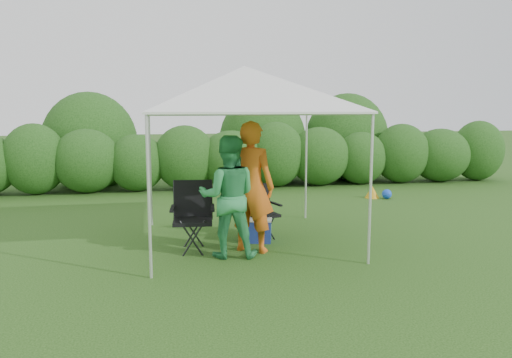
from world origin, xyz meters
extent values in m
plane|color=#315C1D|center=(0.00, 0.00, 0.00)|extent=(70.00, 70.00, 0.00)
ellipsoid|color=#28591B|center=(-4.38, 6.00, 0.90)|extent=(1.57, 1.34, 1.80)
cylinder|color=#382616|center=(-4.38, 6.00, 0.15)|extent=(0.12, 0.12, 0.30)
ellipsoid|color=#28591B|center=(-3.13, 6.00, 0.82)|extent=(1.72, 1.47, 1.65)
cylinder|color=#382616|center=(-3.13, 6.00, 0.15)|extent=(0.12, 0.12, 0.30)
ellipsoid|color=#28591B|center=(-1.88, 6.00, 0.75)|extent=(1.50, 1.28, 1.50)
cylinder|color=#382616|center=(-1.88, 6.00, 0.15)|extent=(0.12, 0.12, 0.30)
ellipsoid|color=#28591B|center=(-0.63, 6.00, 0.86)|extent=(1.65, 1.40, 1.73)
cylinder|color=#382616|center=(-0.63, 6.00, 0.15)|extent=(0.12, 0.12, 0.30)
ellipsoid|color=#28591B|center=(0.63, 6.00, 0.79)|extent=(1.80, 1.53, 1.57)
cylinder|color=#382616|center=(0.63, 6.00, 0.15)|extent=(0.12, 0.12, 0.30)
ellipsoid|color=#28591B|center=(1.88, 6.00, 0.90)|extent=(1.58, 1.34, 1.80)
cylinder|color=#382616|center=(1.88, 6.00, 0.15)|extent=(0.12, 0.12, 0.30)
ellipsoid|color=#28591B|center=(3.13, 6.00, 0.82)|extent=(1.72, 1.47, 1.65)
cylinder|color=#382616|center=(3.13, 6.00, 0.15)|extent=(0.12, 0.12, 0.30)
ellipsoid|color=#28591B|center=(4.38, 6.00, 0.75)|extent=(1.50, 1.28, 1.50)
cylinder|color=#382616|center=(4.38, 6.00, 0.15)|extent=(0.12, 0.12, 0.30)
ellipsoid|color=#28591B|center=(5.63, 6.00, 0.86)|extent=(1.65, 1.40, 1.73)
cylinder|color=#382616|center=(5.63, 6.00, 0.15)|extent=(0.12, 0.12, 0.30)
ellipsoid|color=#28591B|center=(6.89, 6.00, 0.79)|extent=(1.80, 1.53, 1.57)
cylinder|color=#382616|center=(6.89, 6.00, 0.15)|extent=(0.12, 0.12, 0.30)
ellipsoid|color=#28591B|center=(8.14, 6.00, 0.90)|extent=(1.57, 1.34, 1.80)
cylinder|color=#382616|center=(8.14, 6.00, 0.15)|extent=(0.12, 0.12, 0.30)
cylinder|color=silver|center=(-1.50, -1.00, 1.05)|extent=(0.04, 0.04, 2.10)
cylinder|color=silver|center=(1.50, -1.00, 1.05)|extent=(0.04, 0.04, 2.10)
cylinder|color=silver|center=(-1.50, 2.00, 1.05)|extent=(0.04, 0.04, 2.10)
cylinder|color=silver|center=(1.50, 2.00, 1.05)|extent=(0.04, 0.04, 2.10)
cube|color=white|center=(0.00, 0.50, 2.12)|extent=(3.10, 3.10, 0.03)
pyramid|color=white|center=(0.00, 0.50, 2.48)|extent=(3.10, 3.10, 0.70)
cube|color=black|center=(0.34, 0.70, 0.39)|extent=(0.59, 0.57, 0.05)
cube|color=black|center=(0.28, 0.90, 0.65)|extent=(0.50, 0.26, 0.47)
cube|color=black|center=(0.09, 0.63, 0.56)|extent=(0.16, 0.41, 0.03)
cube|color=black|center=(0.58, 0.77, 0.56)|extent=(0.16, 0.41, 0.03)
cylinder|color=black|center=(0.20, 0.45, 0.20)|extent=(0.02, 0.02, 0.39)
cylinder|color=black|center=(0.59, 0.56, 0.20)|extent=(0.02, 0.02, 0.39)
cylinder|color=black|center=(0.08, 0.84, 0.20)|extent=(0.02, 0.02, 0.39)
cylinder|color=black|center=(0.48, 0.96, 0.20)|extent=(0.02, 0.02, 0.39)
cube|color=black|center=(-0.87, 0.12, 0.47)|extent=(0.64, 0.60, 0.06)
cube|color=black|center=(-0.85, 0.37, 0.79)|extent=(0.60, 0.22, 0.56)
cube|color=black|center=(-1.17, 0.15, 0.67)|extent=(0.11, 0.50, 0.03)
cube|color=black|center=(-0.57, 0.09, 0.67)|extent=(0.11, 0.50, 0.03)
cylinder|color=black|center=(-1.14, -0.10, 0.24)|extent=(0.03, 0.03, 0.47)
cylinder|color=black|center=(-0.65, -0.15, 0.24)|extent=(0.03, 0.03, 0.47)
cylinder|color=black|center=(-1.09, 0.39, 0.24)|extent=(0.03, 0.03, 0.47)
cylinder|color=black|center=(-0.60, 0.34, 0.24)|extent=(0.03, 0.03, 0.47)
imported|color=#D75F18|center=(0.00, -0.04, 1.00)|extent=(0.87, 0.79, 1.99)
imported|color=#309552|center=(-0.38, -0.24, 0.90)|extent=(0.97, 0.81, 1.79)
cube|color=navy|center=(0.21, 0.47, 0.18)|extent=(0.51, 0.42, 0.36)
cube|color=silver|center=(0.21, 0.47, 0.37)|extent=(0.54, 0.44, 0.03)
cylinder|color=#592D0C|center=(0.27, 0.43, 0.51)|extent=(0.06, 0.06, 0.24)
cone|color=gold|center=(3.76, 3.83, 0.15)|extent=(0.35, 0.35, 0.29)
sphere|color=blue|center=(4.05, 3.64, 0.12)|extent=(0.23, 0.23, 0.23)
camera|label=1|loc=(-1.41, -7.34, 2.18)|focal=35.00mm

